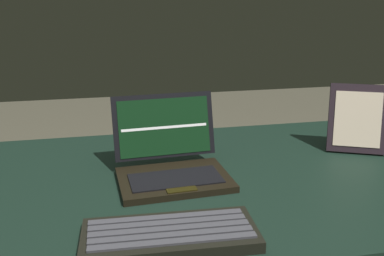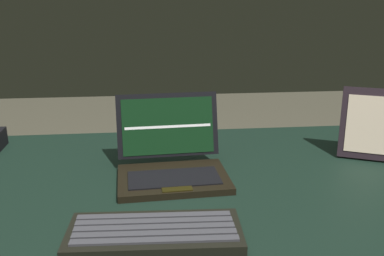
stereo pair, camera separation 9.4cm
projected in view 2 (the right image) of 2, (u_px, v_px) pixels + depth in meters
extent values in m
cube|color=black|center=(155.00, 184.00, 1.02)|extent=(1.71, 0.74, 0.03)
cylinder|color=black|center=(381.00, 232.00, 1.50)|extent=(0.07, 0.07, 0.71)
cube|color=black|center=(175.00, 179.00, 1.00)|extent=(0.27, 0.20, 0.02)
cube|color=black|center=(176.00, 178.00, 0.99)|extent=(0.22, 0.11, 0.00)
cube|color=black|center=(179.00, 188.00, 0.93)|extent=(0.07, 0.03, 0.00)
cube|color=black|center=(169.00, 125.00, 1.07)|extent=(0.26, 0.07, 0.16)
cube|color=black|center=(170.00, 126.00, 1.07)|extent=(0.23, 0.05, 0.14)
cube|color=silver|center=(170.00, 127.00, 1.07)|extent=(0.22, 0.02, 0.01)
cube|color=black|center=(158.00, 234.00, 0.77)|extent=(0.32, 0.15, 0.02)
cube|color=#38383D|center=(157.00, 240.00, 0.72)|extent=(0.29, 0.03, 0.00)
cube|color=#38383D|center=(158.00, 234.00, 0.74)|extent=(0.29, 0.03, 0.00)
cube|color=#38383D|center=(158.00, 227.00, 0.76)|extent=(0.29, 0.03, 0.00)
cube|color=#38383D|center=(158.00, 221.00, 0.78)|extent=(0.29, 0.03, 0.00)
cube|color=#38383D|center=(159.00, 216.00, 0.80)|extent=(0.29, 0.03, 0.00)
cube|color=black|center=(372.00, 124.00, 1.13)|extent=(0.17, 0.12, 0.19)
cube|color=#C6B297|center=(372.00, 125.00, 1.12)|extent=(0.13, 0.09, 0.15)
cube|color=black|center=(368.00, 148.00, 1.18)|extent=(0.02, 0.02, 0.03)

